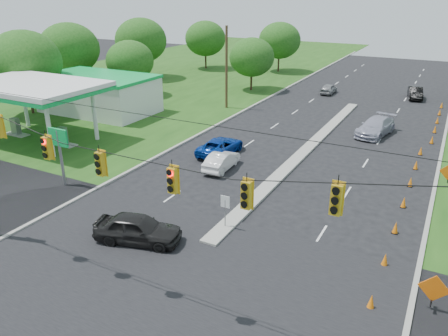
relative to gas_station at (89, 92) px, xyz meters
The scene contains 36 objects.
ground 31.23m from the gas_station, 40.57° to the right, with size 160.00×160.00×0.00m, color black.
grass_left 6.87m from the gas_station, behind, with size 40.00×160.00×0.06m, color #1E4714.
cross_street 31.23m from the gas_station, 40.57° to the right, with size 160.00×14.00×0.02m, color black.
curb_left 16.89m from the gas_station, 35.78° to the left, with size 0.25×110.00×0.16m, color gray.
curb_right 35.22m from the gas_station, 16.13° to the left, with size 0.25×110.00×0.16m, color gray.
median 23.79m from the gas_station, ahead, with size 1.00×34.00×0.18m, color gray.
median_sign 27.62m from the gas_station, 31.07° to the right, with size 0.55×0.06×2.05m.
signal_span 31.83m from the gas_station, 42.00° to the right, with size 25.60×0.32×9.00m.
utility_pole_far_left 14.93m from the gas_station, 41.21° to the left, with size 0.28×0.28×9.00m, color #422D1C.
gas_station is the anchor object (origin of this frame).
cone_0 36.60m from the gas_station, 28.16° to the right, with size 0.32×0.32×0.70m, color orange.
cone_1 35.09m from the gas_station, 23.11° to the right, with size 0.32×0.32×0.70m, color orange.
cone_2 33.87m from the gas_station, 17.64° to the right, with size 0.32×0.32×0.70m, color orange.
cone_3 32.98m from the gas_station, 11.82° to the right, with size 0.32×0.32×0.70m, color orange.
cone_4 32.45m from the gas_station, ahead, with size 0.32×0.32×0.70m, color orange.
cone_5 32.29m from the gas_station, ahead, with size 0.32×0.32×0.70m, color orange.
cone_6 32.50m from the gas_station, ahead, with size 0.32×0.32×0.70m, color orange.
cone_7 33.68m from the gas_station, 12.47° to the left, with size 0.32×0.32×0.70m, color orange.
cone_8 34.60m from the gas_station, 18.15° to the left, with size 0.32×0.32×0.70m, color orange.
cone_9 35.84m from the gas_station, 23.49° to the left, with size 0.32×0.32×0.70m, color orange.
cone_10 37.37m from the gas_station, 28.42° to the left, with size 0.32×0.32×0.70m, color orange.
cone_11 39.16m from the gas_station, 32.94° to the left, with size 0.32×0.32×0.70m, color orange.
work_sign_0 38.11m from the gas_station, 25.25° to the right, with size 1.27×0.58×1.37m.
tree_1 7.38m from the gas_station, 160.57° to the right, with size 7.56×7.56×8.82m.
tree_2 10.19m from the gas_station, 103.60° to the left, with size 5.88×5.88×6.86m.
tree_3 21.66m from the gas_station, 112.93° to the left, with size 7.56×7.56×8.82m.
tree_4 32.14m from the gas_station, 97.82° to the left, with size 6.72×6.72×7.84m.
tree_5 22.05m from the gas_station, 63.99° to the left, with size 5.88×5.88×6.86m.
tree_6 35.67m from the gas_station, 77.60° to the left, with size 6.72×6.72×7.84m.
tree_14 13.29m from the gas_station, 143.18° to the left, with size 7.56×7.56×8.82m.
black_sedan 26.86m from the gas_station, 41.15° to the right, with size 1.88×4.67×1.59m, color black.
white_sedan 20.43m from the gas_station, 18.72° to the right, with size 1.40×4.01×1.32m, color white.
blue_pickup 18.15m from the gas_station, 11.99° to the right, with size 2.28×4.95×1.38m, color #062E95.
silver_car_far 28.96m from the gas_station, 14.94° to the left, with size 2.25×5.53×1.61m, color #A4A4B8.
silver_car_oncoming 29.80m from the gas_station, 49.31° to the left, with size 1.51×3.76×1.28m, color gray.
dark_car_receding 38.60m from the gas_station, 39.86° to the left, with size 1.54×4.41×1.45m, color black.
Camera 1 is at (10.05, -13.08, 12.58)m, focal length 35.00 mm.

